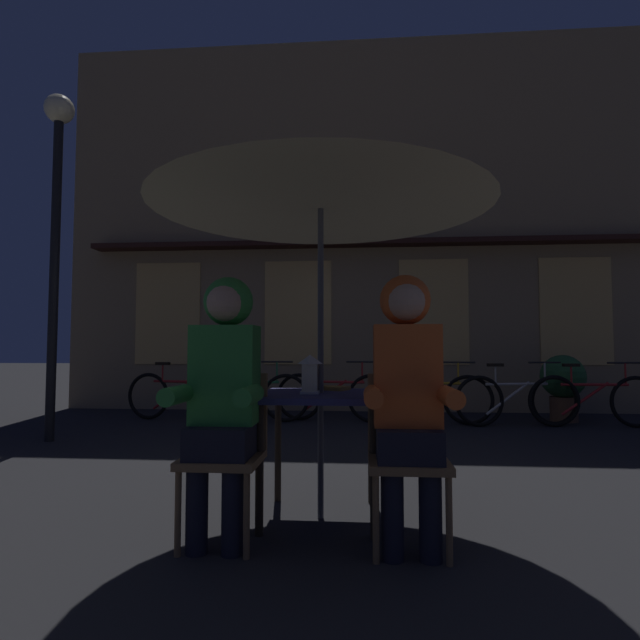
{
  "coord_description": "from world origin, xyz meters",
  "views": [
    {
      "loc": [
        0.24,
        -3.03,
        1.01
      ],
      "look_at": [
        0.0,
        -0.05,
        1.18
      ],
      "focal_mm": 28.05,
      "sensor_mm": 36.0,
      "label": 1
    }
  ],
  "objects_px": {
    "cafe_table": "(321,410)",
    "lantern": "(310,373)",
    "bicycle_fourth": "(429,398)",
    "person_right_hooded": "(407,380)",
    "bicycle_furthest": "(595,400)",
    "potted_plant": "(563,382)",
    "patio_umbrella": "(321,179)",
    "street_lamp": "(57,196)",
    "person_left_hooded": "(224,379)",
    "chair_right": "(407,448)",
    "bicycle_fifth": "(517,399)",
    "bicycle_third": "(334,396)",
    "bicycle_second": "(249,396)",
    "book": "(332,388)",
    "chair_left": "(226,445)",
    "bicycle_nearest": "(180,396)"
  },
  "relations": [
    {
      "from": "patio_umbrella",
      "to": "bicycle_second",
      "type": "relative_size",
      "value": 1.37
    },
    {
      "from": "bicycle_furthest",
      "to": "chair_right",
      "type": "bearing_deg",
      "value": -124.25
    },
    {
      "from": "person_left_hooded",
      "to": "bicycle_nearest",
      "type": "height_order",
      "value": "person_left_hooded"
    },
    {
      "from": "bicycle_second",
      "to": "bicycle_fourth",
      "type": "distance_m",
      "value": 2.46
    },
    {
      "from": "bicycle_second",
      "to": "bicycle_third",
      "type": "bearing_deg",
      "value": 5.95
    },
    {
      "from": "bicycle_third",
      "to": "bicycle_furthest",
      "type": "distance_m",
      "value": 3.37
    },
    {
      "from": "street_lamp",
      "to": "book",
      "type": "height_order",
      "value": "street_lamp"
    },
    {
      "from": "bicycle_fourth",
      "to": "book",
      "type": "bearing_deg",
      "value": -106.88
    },
    {
      "from": "bicycle_furthest",
      "to": "potted_plant",
      "type": "xyz_separation_m",
      "value": [
        -0.19,
        0.5,
        0.2
      ]
    },
    {
      "from": "cafe_table",
      "to": "person_right_hooded",
      "type": "xyz_separation_m",
      "value": [
        0.48,
        -0.43,
        0.21
      ]
    },
    {
      "from": "chair_left",
      "to": "bicycle_furthest",
      "type": "relative_size",
      "value": 0.52
    },
    {
      "from": "patio_umbrella",
      "to": "street_lamp",
      "type": "relative_size",
      "value": 0.6
    },
    {
      "from": "street_lamp",
      "to": "book",
      "type": "bearing_deg",
      "value": -32.05
    },
    {
      "from": "book",
      "to": "chair_right",
      "type": "bearing_deg",
      "value": -27.27
    },
    {
      "from": "lantern",
      "to": "bicycle_fifth",
      "type": "bearing_deg",
      "value": 58.22
    },
    {
      "from": "bicycle_third",
      "to": "bicycle_furthest",
      "type": "xyz_separation_m",
      "value": [
        3.36,
        -0.26,
        0.0
      ]
    },
    {
      "from": "cafe_table",
      "to": "lantern",
      "type": "relative_size",
      "value": 3.2
    },
    {
      "from": "person_right_hooded",
      "to": "bicycle_second",
      "type": "relative_size",
      "value": 0.83
    },
    {
      "from": "cafe_table",
      "to": "chair_left",
      "type": "height_order",
      "value": "chair_left"
    },
    {
      "from": "cafe_table",
      "to": "bicycle_fourth",
      "type": "height_order",
      "value": "bicycle_fourth"
    },
    {
      "from": "book",
      "to": "potted_plant",
      "type": "distance_m",
      "value": 4.97
    },
    {
      "from": "lantern",
      "to": "street_lamp",
      "type": "distance_m",
      "value": 4.27
    },
    {
      "from": "cafe_table",
      "to": "person_left_hooded",
      "type": "distance_m",
      "value": 0.67
    },
    {
      "from": "street_lamp",
      "to": "potted_plant",
      "type": "relative_size",
      "value": 4.22
    },
    {
      "from": "bicycle_fourth",
      "to": "book",
      "type": "relative_size",
      "value": 8.31
    },
    {
      "from": "bicycle_furthest",
      "to": "bicycle_fifth",
      "type": "bearing_deg",
      "value": 178.54
    },
    {
      "from": "bicycle_fifth",
      "to": "bicycle_furthest",
      "type": "relative_size",
      "value": 0.99
    },
    {
      "from": "chair_left",
      "to": "bicycle_second",
      "type": "distance_m",
      "value": 4.27
    },
    {
      "from": "street_lamp",
      "to": "patio_umbrella",
      "type": "bearing_deg",
      "value": -35.27
    },
    {
      "from": "person_left_hooded",
      "to": "chair_right",
      "type": "bearing_deg",
      "value": 3.39
    },
    {
      "from": "person_right_hooded",
      "to": "bicycle_nearest",
      "type": "xyz_separation_m",
      "value": [
        -2.77,
        4.27,
        -0.5
      ]
    },
    {
      "from": "lantern",
      "to": "bicycle_second",
      "type": "height_order",
      "value": "lantern"
    },
    {
      "from": "person_right_hooded",
      "to": "bicycle_furthest",
      "type": "relative_size",
      "value": 0.83
    },
    {
      "from": "bicycle_fourth",
      "to": "potted_plant",
      "type": "relative_size",
      "value": 1.81
    },
    {
      "from": "bicycle_furthest",
      "to": "street_lamp",
      "type": "bearing_deg",
      "value": -167.15
    },
    {
      "from": "potted_plant",
      "to": "bicycle_fifth",
      "type": "bearing_deg",
      "value": -148.24
    },
    {
      "from": "bicycle_third",
      "to": "bicycle_furthest",
      "type": "relative_size",
      "value": 0.99
    },
    {
      "from": "chair_left",
      "to": "person_right_hooded",
      "type": "height_order",
      "value": "person_right_hooded"
    },
    {
      "from": "chair_left",
      "to": "bicycle_fourth",
      "type": "height_order",
      "value": "chair_left"
    },
    {
      "from": "bicycle_third",
      "to": "potted_plant",
      "type": "xyz_separation_m",
      "value": [
        3.17,
        0.25,
        0.2
      ]
    },
    {
      "from": "bicycle_third",
      "to": "book",
      "type": "distance_m",
      "value": 3.75
    },
    {
      "from": "cafe_table",
      "to": "person_right_hooded",
      "type": "distance_m",
      "value": 0.67
    },
    {
      "from": "bicycle_fourth",
      "to": "bicycle_furthest",
      "type": "height_order",
      "value": "same"
    },
    {
      "from": "lantern",
      "to": "potted_plant",
      "type": "bearing_deg",
      "value": 53.79
    },
    {
      "from": "person_left_hooded",
      "to": "bicycle_fourth",
      "type": "height_order",
      "value": "person_left_hooded"
    },
    {
      "from": "lantern",
      "to": "bicycle_fifth",
      "type": "height_order",
      "value": "lantern"
    },
    {
      "from": "lantern",
      "to": "person_right_hooded",
      "type": "relative_size",
      "value": 0.17
    },
    {
      "from": "cafe_table",
      "to": "lantern",
      "type": "bearing_deg",
      "value": -136.04
    },
    {
      "from": "bicycle_furthest",
      "to": "book",
      "type": "distance_m",
      "value": 4.72
    },
    {
      "from": "bicycle_second",
      "to": "bicycle_fifth",
      "type": "xyz_separation_m",
      "value": [
        3.57,
        -0.11,
        0.0
      ]
    }
  ]
}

